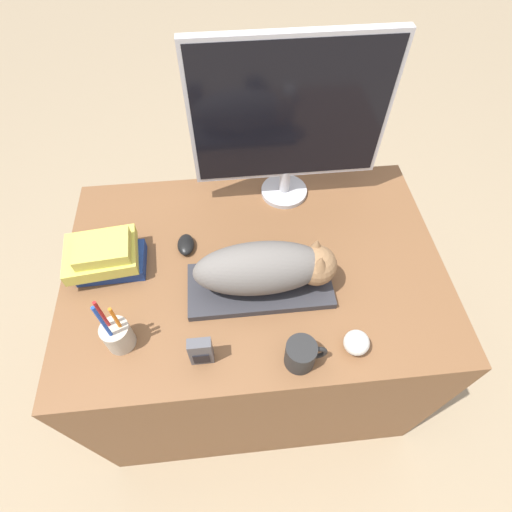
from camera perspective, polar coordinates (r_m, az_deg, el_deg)
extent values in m
plane|color=#998466|center=(1.81, 1.20, -26.09)|extent=(12.00, 12.00, 0.00)
cube|color=brown|center=(1.57, -0.20, -9.23)|extent=(1.16, 0.79, 0.78)
cube|color=#2D2D33|center=(1.17, 0.55, -4.29)|extent=(0.42, 0.18, 0.02)
ellipsoid|color=#66605B|center=(1.10, 0.59, -1.78)|extent=(0.37, 0.14, 0.16)
sphere|color=olive|center=(1.12, 8.59, -1.32)|extent=(0.12, 0.12, 0.12)
cone|color=olive|center=(1.06, 9.24, -0.91)|extent=(0.04, 0.04, 0.05)
cone|color=olive|center=(1.10, 8.65, 1.55)|extent=(0.04, 0.04, 0.05)
cylinder|color=#B7B7BC|center=(1.43, 4.02, 9.25)|extent=(0.16, 0.16, 0.02)
cylinder|color=#B7B7BC|center=(1.39, 4.14, 10.77)|extent=(0.04, 0.04, 0.09)
cube|color=#B7B7BC|center=(1.23, 4.90, 19.68)|extent=(0.59, 0.03, 0.46)
cube|color=black|center=(1.22, 4.97, 19.44)|extent=(0.56, 0.01, 0.43)
ellipsoid|color=black|center=(1.27, -9.98, 1.61)|extent=(0.05, 0.08, 0.03)
cylinder|color=black|center=(1.05, 6.36, -13.79)|extent=(0.08, 0.08, 0.09)
torus|color=black|center=(1.06, 8.55, -13.53)|extent=(0.06, 0.01, 0.06)
cylinder|color=#B2A893|center=(1.12, -19.11, -10.70)|extent=(0.08, 0.08, 0.09)
cylinder|color=orange|center=(1.07, -19.13, -8.98)|extent=(0.01, 0.01, 0.14)
cylinder|color=#B21E1E|center=(1.07, -20.77, -8.41)|extent=(0.01, 0.01, 0.17)
cylinder|color=#1E47B2|center=(1.04, -20.69, -9.44)|extent=(0.01, 0.01, 0.19)
sphere|color=silver|center=(1.10, 14.16, -11.92)|extent=(0.07, 0.07, 0.07)
cube|color=#4C4C51|center=(1.05, -7.88, -13.32)|extent=(0.06, 0.03, 0.10)
cube|color=black|center=(1.06, -7.77, -14.40)|extent=(0.04, 0.00, 0.05)
cube|color=navy|center=(1.29, -19.93, -0.88)|extent=(0.20, 0.13, 0.04)
cube|color=#CCC14C|center=(1.26, -21.23, 0.27)|extent=(0.22, 0.18, 0.04)
cube|color=#CCC14C|center=(1.22, -21.11, 1.03)|extent=(0.16, 0.13, 0.04)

